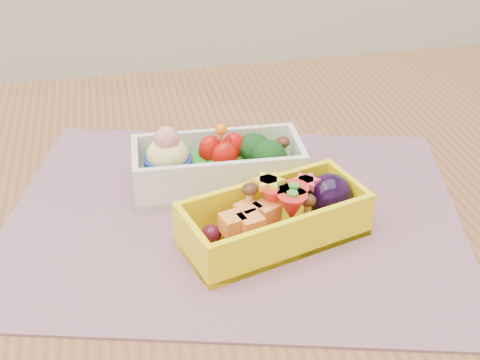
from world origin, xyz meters
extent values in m
cube|color=brown|center=(0.00, 0.00, 0.73)|extent=(1.20, 0.80, 0.04)
cylinder|color=brown|center=(0.54, 0.34, 0.35)|extent=(0.06, 0.06, 0.71)
cube|color=gray|center=(-0.01, -0.01, 0.75)|extent=(0.55, 0.47, 0.00)
cube|color=white|center=(-0.02, 0.05, 0.78)|extent=(0.19, 0.09, 0.05)
ellipsoid|color=green|center=(-0.02, 0.05, 0.77)|extent=(0.18, 0.08, 0.02)
cylinder|color=#152EA1|center=(-0.07, 0.05, 0.78)|extent=(0.05, 0.05, 0.03)
sphere|color=red|center=(-0.07, 0.05, 0.82)|extent=(0.03, 0.03, 0.03)
ellipsoid|color=#B40E06|center=(-0.03, 0.06, 0.79)|extent=(0.03, 0.02, 0.03)
ellipsoid|color=#B40E06|center=(-0.01, 0.04, 0.79)|extent=(0.03, 0.02, 0.03)
ellipsoid|color=#B40E06|center=(0.00, 0.06, 0.79)|extent=(0.03, 0.02, 0.03)
sphere|color=orange|center=(-0.01, 0.05, 0.82)|extent=(0.01, 0.01, 0.01)
ellipsoid|color=black|center=(0.02, 0.06, 0.79)|extent=(0.04, 0.04, 0.03)
ellipsoid|color=black|center=(0.03, 0.04, 0.79)|extent=(0.04, 0.04, 0.03)
ellipsoid|color=#3F2111|center=(0.06, 0.05, 0.80)|extent=(0.02, 0.02, 0.01)
cube|color=yellow|center=(0.02, -0.06, 0.78)|extent=(0.19, 0.12, 0.05)
ellipsoid|color=#490D21|center=(-0.02, -0.07, 0.77)|extent=(0.10, 0.07, 0.02)
cube|color=orange|center=(-0.01, -0.06, 0.78)|extent=(0.05, 0.05, 0.02)
cone|color=red|center=(0.02, -0.05, 0.79)|extent=(0.04, 0.04, 0.03)
cone|color=red|center=(0.04, -0.05, 0.79)|extent=(0.04, 0.04, 0.03)
cone|color=red|center=(0.03, -0.07, 0.79)|extent=(0.04, 0.04, 0.03)
cylinder|color=yellow|center=(0.01, -0.04, 0.81)|extent=(0.03, 0.03, 0.01)
cylinder|color=#E53F5B|center=(0.05, -0.04, 0.80)|extent=(0.03, 0.03, 0.01)
ellipsoid|color=#3F2111|center=(-0.01, -0.05, 0.79)|extent=(0.02, 0.02, 0.01)
ellipsoid|color=#3F2111|center=(0.05, -0.06, 0.79)|extent=(0.02, 0.02, 0.01)
ellipsoid|color=black|center=(0.08, -0.04, 0.78)|extent=(0.05, 0.05, 0.05)
camera|label=1|loc=(-0.12, -0.54, 1.13)|focal=47.20mm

